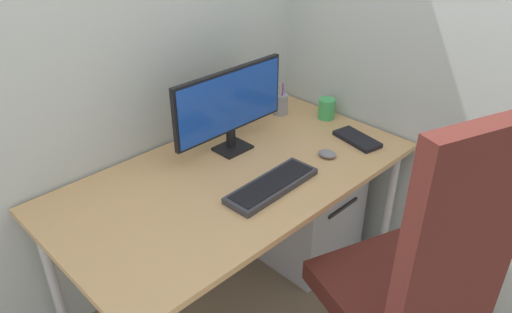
{
  "coord_description": "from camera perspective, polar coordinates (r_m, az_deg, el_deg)",
  "views": [
    {
      "loc": [
        -1.16,
        -1.29,
        1.84
      ],
      "look_at": [
        0.04,
        -0.08,
        0.84
      ],
      "focal_mm": 33.85,
      "sensor_mm": 36.0,
      "label": 1
    }
  ],
  "objects": [
    {
      "name": "desk",
      "position": [
        2.09,
        -2.39,
        -3.32
      ],
      "size": [
        1.57,
        0.84,
        0.74
      ],
      "color": "tan",
      "rests_on": "ground_plane"
    },
    {
      "name": "office_chair",
      "position": [
        1.77,
        18.88,
        -12.85
      ],
      "size": [
        0.61,
        0.63,
        1.29
      ],
      "color": "black",
      "rests_on": "ground_plane"
    },
    {
      "name": "monitor",
      "position": [
        2.14,
        -3.09,
        6.24
      ],
      "size": [
        0.6,
        0.12,
        0.38
      ],
      "color": "black",
      "rests_on": "desk"
    },
    {
      "name": "mouse",
      "position": [
        2.18,
        8.41,
        0.3
      ],
      "size": [
        0.08,
        0.1,
        0.03
      ],
      "primitive_type": "ellipsoid",
      "rotation": [
        0.0,
        0.0,
        0.24
      ],
      "color": "slate",
      "rests_on": "desk"
    },
    {
      "name": "coffee_mug",
      "position": [
        2.53,
        8.36,
        5.63
      ],
      "size": [
        0.12,
        0.09,
        0.11
      ],
      "color": "#3FAD59",
      "rests_on": "desk"
    },
    {
      "name": "ground_plane",
      "position": [
        2.53,
        -2.05,
        -16.25
      ],
      "size": [
        8.0,
        8.0,
        0.0
      ],
      "primitive_type": "plane",
      "color": "gray"
    },
    {
      "name": "notebook",
      "position": [
        2.34,
        11.86,
        2.03
      ],
      "size": [
        0.15,
        0.25,
        0.02
      ],
      "primitive_type": "cube",
      "rotation": [
        0.0,
        0.0,
        -0.19
      ],
      "color": "black",
      "rests_on": "desk"
    },
    {
      "name": "filing_cabinet",
      "position": [
        2.6,
        5.71,
        -5.94
      ],
      "size": [
        0.45,
        0.48,
        0.6
      ],
      "color": "#B2B5BA",
      "rests_on": "ground_plane"
    },
    {
      "name": "pen_holder",
      "position": [
        2.55,
        2.92,
        6.22
      ],
      "size": [
        0.08,
        0.08,
        0.18
      ],
      "color": "gray",
      "rests_on": "desk"
    },
    {
      "name": "keyboard",
      "position": [
        1.95,
        1.89,
        -3.42
      ],
      "size": [
        0.43,
        0.16,
        0.03
      ],
      "color": "#333338",
      "rests_on": "desk"
    }
  ]
}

